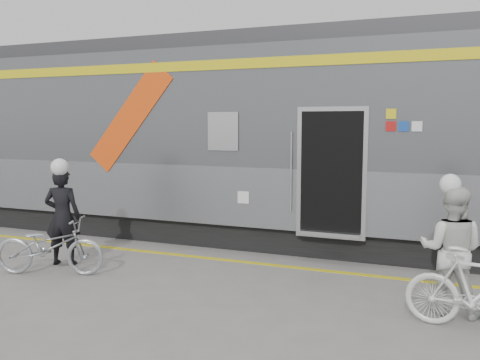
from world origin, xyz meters
The scene contains 9 objects.
ground centered at (0.00, 0.00, 0.00)m, with size 90.00×90.00×0.00m, color slate.
train centered at (-1.09, 4.19, 2.05)m, with size 24.00×3.17×4.10m.
safety_strip centered at (0.00, 2.15, 0.00)m, with size 24.00×0.12×0.01m, color yellow.
man centered at (-3.09, 0.90, 0.83)m, with size 0.60×0.40×1.66m, color black.
bicycle_left centered at (-2.89, 0.35, 0.46)m, with size 0.61×1.74×0.91m, color #A8ABAF.
woman centered at (2.99, 0.92, 0.81)m, with size 0.79×0.62×1.63m, color silver.
bicycle_right centered at (3.29, 0.37, 0.49)m, with size 0.46×1.64×0.99m, color silver.
helmet_man centered at (-3.09, 0.90, 1.80)m, with size 0.29×0.29×0.29m, color white.
helmet_woman centered at (2.99, 0.92, 1.76)m, with size 0.26×0.26×0.26m, color white.
Camera 1 is at (2.81, -5.86, 2.41)m, focal length 38.00 mm.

